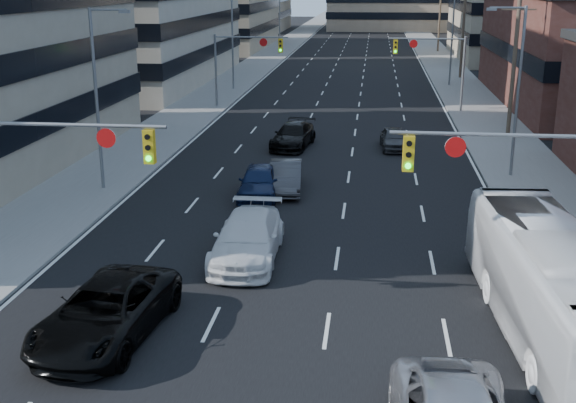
% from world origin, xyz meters
% --- Properties ---
extents(road_surface, '(18.00, 300.00, 0.02)m').
position_xyz_m(road_surface, '(0.00, 130.00, 0.01)').
color(road_surface, black).
rests_on(road_surface, ground).
extents(sidewalk_left, '(5.00, 300.00, 0.15)m').
position_xyz_m(sidewalk_left, '(-11.50, 130.00, 0.07)').
color(sidewalk_left, slate).
rests_on(sidewalk_left, ground).
extents(sidewalk_right, '(5.00, 300.00, 0.15)m').
position_xyz_m(sidewalk_right, '(11.50, 130.00, 0.07)').
color(sidewalk_right, slate).
rests_on(sidewalk_right, ground).
extents(office_right_far, '(22.00, 28.00, 14.00)m').
position_xyz_m(office_right_far, '(25.00, 88.00, 7.00)').
color(office_right_far, gray).
rests_on(office_right_far, ground).
extents(bg_block_right, '(22.00, 22.00, 12.00)m').
position_xyz_m(bg_block_right, '(32.00, 130.00, 6.00)').
color(bg_block_right, gray).
rests_on(bg_block_right, ground).
extents(signal_near_left, '(6.59, 0.33, 6.00)m').
position_xyz_m(signal_near_left, '(-7.45, 8.00, 4.33)').
color(signal_near_left, slate).
rests_on(signal_near_left, ground).
extents(signal_near_right, '(6.59, 0.33, 6.00)m').
position_xyz_m(signal_near_right, '(7.45, 8.00, 4.33)').
color(signal_near_right, slate).
rests_on(signal_near_right, ground).
extents(signal_far_left, '(6.09, 0.33, 6.00)m').
position_xyz_m(signal_far_left, '(-7.68, 45.00, 4.30)').
color(signal_far_left, slate).
rests_on(signal_far_left, ground).
extents(signal_far_right, '(6.09, 0.33, 6.00)m').
position_xyz_m(signal_far_right, '(7.68, 45.00, 4.30)').
color(signal_far_right, slate).
rests_on(signal_far_right, ground).
extents(utility_pole_block, '(2.20, 0.28, 11.00)m').
position_xyz_m(utility_pole_block, '(12.20, 36.00, 5.78)').
color(utility_pole_block, '#4C3D2D').
rests_on(utility_pole_block, ground).
extents(utility_pole_midblock, '(2.20, 0.28, 11.00)m').
position_xyz_m(utility_pole_midblock, '(12.20, 66.00, 5.78)').
color(utility_pole_midblock, '#4C3D2D').
rests_on(utility_pole_midblock, ground).
extents(utility_pole_distant, '(2.20, 0.28, 11.00)m').
position_xyz_m(utility_pole_distant, '(12.20, 96.00, 5.78)').
color(utility_pole_distant, '#4C3D2D').
rests_on(utility_pole_distant, ground).
extents(streetlight_left_near, '(2.03, 0.22, 9.00)m').
position_xyz_m(streetlight_left_near, '(-10.34, 20.00, 5.05)').
color(streetlight_left_near, slate).
rests_on(streetlight_left_near, ground).
extents(streetlight_left_mid, '(2.03, 0.22, 9.00)m').
position_xyz_m(streetlight_left_mid, '(-10.34, 55.00, 5.05)').
color(streetlight_left_mid, slate).
rests_on(streetlight_left_mid, ground).
extents(streetlight_left_far, '(2.03, 0.22, 9.00)m').
position_xyz_m(streetlight_left_far, '(-10.34, 90.00, 5.05)').
color(streetlight_left_far, slate).
rests_on(streetlight_left_far, ground).
extents(streetlight_right_near, '(2.03, 0.22, 9.00)m').
position_xyz_m(streetlight_right_near, '(10.34, 25.00, 5.05)').
color(streetlight_right_near, slate).
rests_on(streetlight_right_near, ground).
extents(streetlight_right_far, '(2.03, 0.22, 9.00)m').
position_xyz_m(streetlight_right_far, '(10.34, 60.00, 5.05)').
color(streetlight_right_far, slate).
rests_on(streetlight_right_far, ground).
extents(black_pickup, '(3.40, 6.33, 1.69)m').
position_xyz_m(black_pickup, '(-4.69, 4.81, 0.84)').
color(black_pickup, black).
rests_on(black_pickup, ground).
extents(white_van, '(2.49, 5.92, 1.71)m').
position_xyz_m(white_van, '(-1.60, 11.56, 0.85)').
color(white_van, silver).
rests_on(white_van, ground).
extents(transit_bus, '(3.58, 11.99, 3.29)m').
position_xyz_m(transit_bus, '(8.40, 6.42, 1.65)').
color(transit_bus, silver).
rests_on(transit_bus, ground).
extents(sedan_blue, '(2.07, 4.73, 1.58)m').
position_xyz_m(sedan_blue, '(-2.45, 19.81, 0.79)').
color(sedan_blue, '#0E1938').
rests_on(sedan_blue, ground).
extents(sedan_grey_center, '(1.97, 4.66, 1.49)m').
position_xyz_m(sedan_grey_center, '(-1.28, 20.96, 0.75)').
color(sedan_grey_center, '#353537').
rests_on(sedan_grey_center, ground).
extents(sedan_black_far, '(2.80, 5.49, 1.53)m').
position_xyz_m(sedan_black_far, '(-2.00, 30.91, 0.76)').
color(sedan_black_far, black).
rests_on(sedan_black_far, ground).
extents(sedan_grey_right, '(1.89, 4.12, 1.37)m').
position_xyz_m(sedan_grey_right, '(4.37, 31.15, 0.68)').
color(sedan_grey_right, '#343537').
rests_on(sedan_grey_right, ground).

